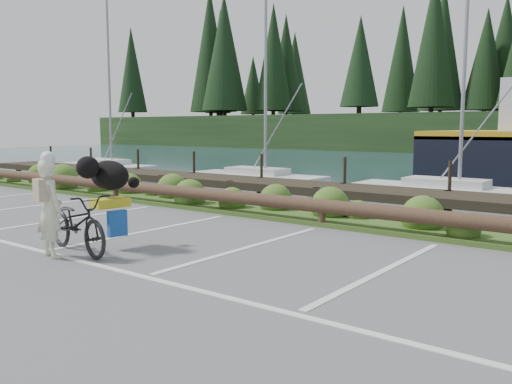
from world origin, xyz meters
TOP-DOWN VIEW (x-y plane):
  - ground at (0.00, 0.00)m, footprint 72.00×72.00m
  - vegetation_strip at (0.00, 5.30)m, footprint 34.00×1.60m
  - log_rail at (0.00, 4.60)m, footprint 32.00×0.30m
  - bicycle at (-2.07, -0.06)m, footprint 2.05×0.98m
  - cyclist at (-2.14, -0.51)m, footprint 0.64×0.47m
  - dog at (-1.97, 0.56)m, footprint 0.59×0.98m

SIDE VIEW (x-z plane):
  - ground at x=0.00m, z-range 0.00..0.00m
  - log_rail at x=0.00m, z-range -0.30..0.30m
  - vegetation_strip at x=0.00m, z-range 0.00..0.10m
  - bicycle at x=-2.07m, z-range 0.00..1.03m
  - cyclist at x=-2.14m, z-range 0.00..1.62m
  - dog at x=-1.97m, z-range 1.03..1.56m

